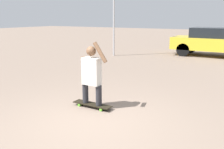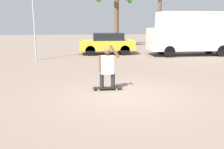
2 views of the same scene
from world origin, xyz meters
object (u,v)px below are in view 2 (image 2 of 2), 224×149
object	(u,v)px
skateboard	(107,88)
camper_van	(193,32)
person_skateboarder	(107,66)
parked_car_yellow	(107,43)
flagpole	(35,10)

from	to	relation	value
skateboard	camper_van	world-z (taller)	camper_van
person_skateboarder	parked_car_yellow	world-z (taller)	person_skateboarder
camper_van	parked_car_yellow	xyz separation A→B (m)	(-5.90, 1.23, -0.80)
camper_van	flagpole	distance (m)	10.57
skateboard	person_skateboarder	world-z (taller)	person_skateboarder
person_skateboarder	parked_car_yellow	xyz separation A→B (m)	(0.89, 9.78, -0.03)
parked_car_yellow	flagpole	world-z (taller)	flagpole
skateboard	camper_van	bearing A→B (deg)	51.54
person_skateboarder	flagpole	size ratio (longest dim) A/B	0.28
skateboard	camper_van	size ratio (longest dim) A/B	0.17
person_skateboarder	parked_car_yellow	size ratio (longest dim) A/B	0.38
skateboard	parked_car_yellow	xyz separation A→B (m)	(0.89, 9.78, 0.74)
skateboard	person_skateboarder	size ratio (longest dim) A/B	0.67
parked_car_yellow	flagpole	xyz separation A→B (m)	(-4.50, -2.56, 2.19)
camper_van	flagpole	world-z (taller)	flagpole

